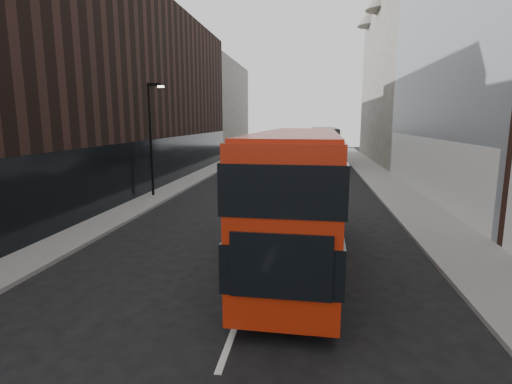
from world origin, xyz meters
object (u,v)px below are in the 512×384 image
at_px(red_bus, 298,191).
at_px(car_b, 305,172).
at_px(car_a, 294,210).
at_px(street_lamp, 152,132).
at_px(grey_bus, 324,144).
at_px(car_c, 307,168).

height_order(red_bus, car_b, red_bus).
relative_size(car_a, car_b, 0.80).
bearing_deg(car_b, street_lamp, -139.97).
distance_m(grey_bus, car_b, 14.88).
bearing_deg(street_lamp, red_bus, -48.29).
bearing_deg(car_b, red_bus, -90.01).
relative_size(red_bus, car_b, 2.50).
bearing_deg(car_a, red_bus, -80.23).
distance_m(red_bus, car_b, 18.76).
bearing_deg(grey_bus, car_b, -97.01).
bearing_deg(car_c, street_lamp, -135.88).
distance_m(red_bus, car_c, 22.51).
distance_m(street_lamp, car_c, 15.60).
height_order(grey_bus, car_a, grey_bus).
relative_size(red_bus, car_c, 2.36).
height_order(red_bus, car_c, red_bus).
xyz_separation_m(street_lamp, car_c, (9.65, 11.75, -3.49)).
xyz_separation_m(street_lamp, grey_bus, (11.40, 22.69, -2.02)).
xyz_separation_m(car_a, car_c, (0.49, 17.01, 0.08)).
bearing_deg(street_lamp, car_a, -29.83).
xyz_separation_m(red_bus, car_c, (0.13, 22.43, -1.82)).
relative_size(street_lamp, red_bus, 0.62).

